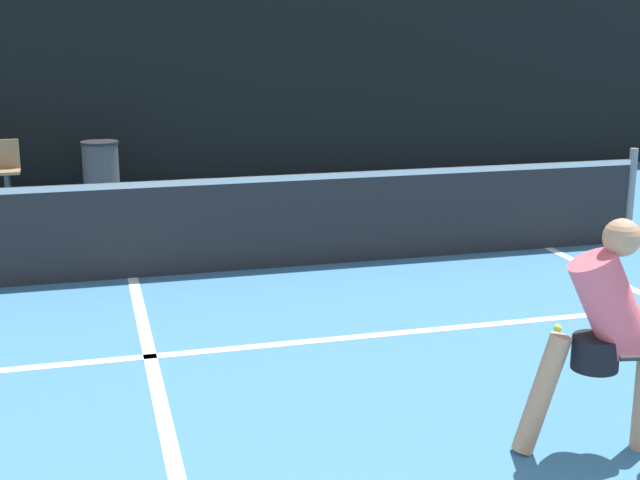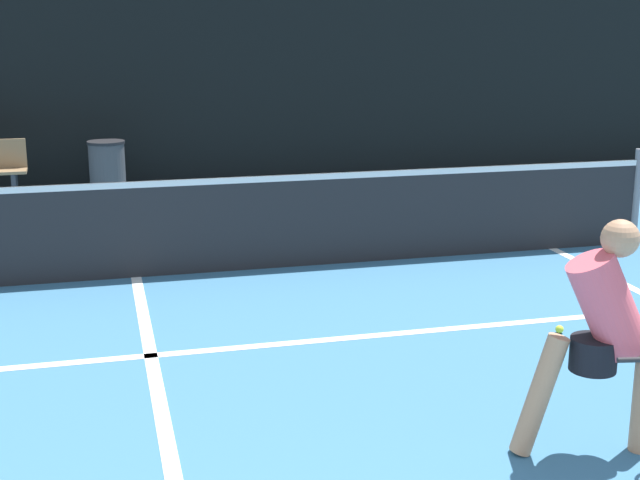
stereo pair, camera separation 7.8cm
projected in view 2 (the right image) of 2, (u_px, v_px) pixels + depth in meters
The scene contains 9 objects.
court_service_line at pixel (151, 356), 6.70m from camera, with size 8.25×0.10×0.01m, color white.
court_center_mark at pixel (160, 403), 5.89m from camera, with size 0.10×6.06×0.01m, color white.
net at pixel (133, 226), 8.61m from camera, with size 11.09×0.09×1.07m.
fence_back at pixel (112, 68), 13.06m from camera, with size 24.00×0.06×3.50m.
player_practicing at pixel (605, 329), 5.04m from camera, with size 1.12×0.67×1.40m.
tennis_ball_scattered_0 at pixel (559, 329), 7.18m from camera, with size 0.07×0.07×0.07m, color #D1E033.
tennis_ball_scattered_2 at pixel (626, 315), 7.53m from camera, with size 0.07×0.07×0.07m, color #D1E033.
trash_bin at pixel (107, 169), 12.54m from camera, with size 0.52×0.52×0.79m.
building_far at pixel (98, 11), 27.31m from camera, with size 36.00×2.40×5.32m, color beige.
Camera 2 is at (-0.31, -1.45, 2.48)m, focal length 50.00 mm.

